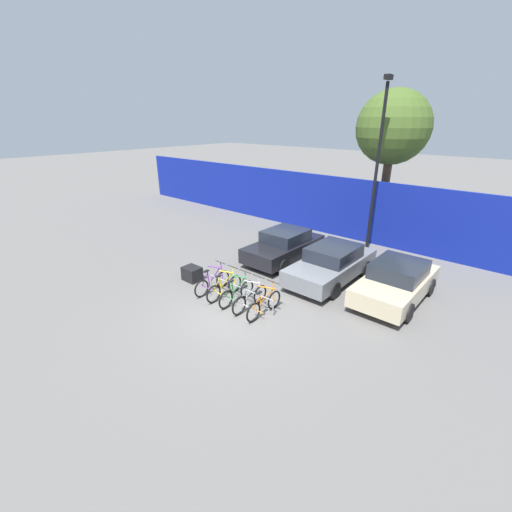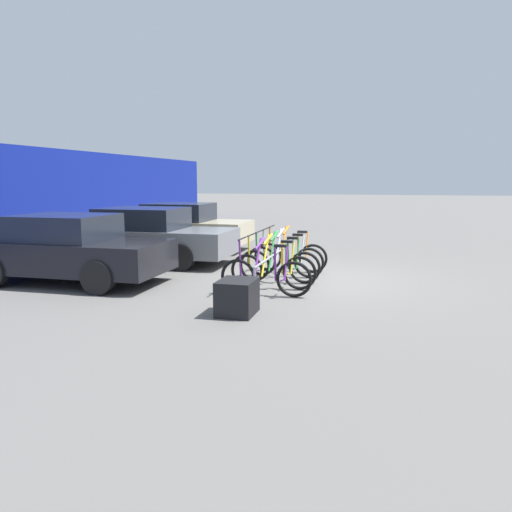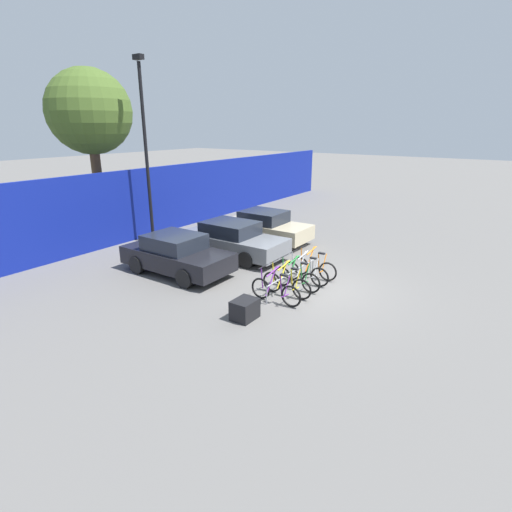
% 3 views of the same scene
% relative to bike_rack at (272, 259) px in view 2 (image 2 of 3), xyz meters
% --- Properties ---
extents(ground_plane, '(120.00, 120.00, 0.00)m').
position_rel_bike_rack_xyz_m(ground_plane, '(0.47, -0.68, -0.48)').
color(ground_plane, '#605E5B').
extents(bike_rack, '(3.01, 0.04, 0.57)m').
position_rel_bike_rack_xyz_m(bike_rack, '(0.00, 0.00, 0.00)').
color(bike_rack, gray).
rests_on(bike_rack, ground).
extents(bicycle_purple, '(0.68, 1.71, 1.05)m').
position_rel_bike_rack_xyz_m(bicycle_purple, '(-1.23, -0.15, -0.10)').
color(bicycle_purple, black).
rests_on(bicycle_purple, ground).
extents(bicycle_yellow, '(0.68, 1.71, 1.05)m').
position_rel_bike_rack_xyz_m(bicycle_yellow, '(-0.60, -0.15, -0.10)').
color(bicycle_yellow, black).
rests_on(bicycle_yellow, ground).
extents(bicycle_green, '(0.68, 1.71, 1.05)m').
position_rel_bike_rack_xyz_m(bicycle_green, '(0.00, -0.15, -0.10)').
color(bicycle_green, black).
rests_on(bicycle_green, ground).
extents(bicycle_silver, '(0.68, 1.71, 1.05)m').
position_rel_bike_rack_xyz_m(bicycle_silver, '(0.62, -0.15, -0.10)').
color(bicycle_silver, black).
rests_on(bicycle_silver, ground).
extents(bicycle_orange, '(0.68, 1.71, 1.05)m').
position_rel_bike_rack_xyz_m(bicycle_orange, '(1.23, -0.15, -0.10)').
color(bicycle_orange, black).
rests_on(bicycle_orange, ground).
extents(car_black, '(1.91, 4.01, 1.40)m').
position_rel_bike_rack_xyz_m(car_black, '(-1.07, 4.04, 0.21)').
color(car_black, black).
rests_on(car_black, ground).
extents(car_grey, '(1.91, 4.38, 1.40)m').
position_rel_bike_rack_xyz_m(car_grey, '(1.55, 3.62, 0.22)').
color(car_grey, slate).
rests_on(car_grey, ground).
extents(car_beige, '(1.91, 4.01, 1.40)m').
position_rel_bike_rack_xyz_m(car_beige, '(4.05, 3.69, 0.21)').
color(car_beige, '#C1B28E').
rests_on(car_beige, ground).
extents(cargo_crate, '(0.70, 0.56, 0.55)m').
position_rel_bike_rack_xyz_m(cargo_crate, '(-2.58, -0.01, -0.20)').
color(cargo_crate, black).
rests_on(cargo_crate, ground).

